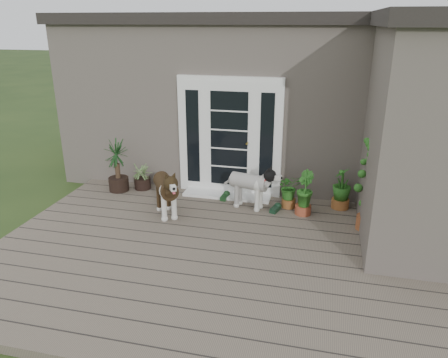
# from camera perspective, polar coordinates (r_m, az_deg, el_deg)

# --- Properties ---
(deck) EXTENTS (6.20, 4.60, 0.12)m
(deck) POSITION_cam_1_polar(r_m,az_deg,el_deg) (6.16, -2.05, -9.95)
(deck) COLOR #6B5B4C
(deck) RESTS_ON ground
(house_main) EXTENTS (7.40, 4.00, 3.10)m
(house_main) POSITION_cam_1_polar(r_m,az_deg,el_deg) (9.62, 4.69, 10.60)
(house_main) COLOR #665E54
(house_main) RESTS_ON ground
(roof_main) EXTENTS (7.60, 4.20, 0.20)m
(roof_main) POSITION_cam_1_polar(r_m,az_deg,el_deg) (9.48, 4.99, 20.47)
(roof_main) COLOR #2D2826
(roof_main) RESTS_ON house_main
(house_wing) EXTENTS (1.60, 2.40, 3.10)m
(house_wing) POSITION_cam_1_polar(r_m,az_deg,el_deg) (6.59, 25.79, 4.08)
(house_wing) COLOR #665E54
(house_wing) RESTS_ON ground
(door_unit) EXTENTS (1.90, 0.14, 2.15)m
(door_unit) POSITION_cam_1_polar(r_m,az_deg,el_deg) (7.76, 0.75, 5.62)
(door_unit) COLOR white
(door_unit) RESTS_ON deck
(door_step) EXTENTS (1.60, 0.40, 0.05)m
(door_step) POSITION_cam_1_polar(r_m,az_deg,el_deg) (7.91, 0.39, -2.12)
(door_step) COLOR white
(door_step) RESTS_ON deck
(brindle_dog) EXTENTS (0.83, 0.98, 0.76)m
(brindle_dog) POSITION_cam_1_polar(r_m,az_deg,el_deg) (7.09, -7.73, -1.96)
(brindle_dog) COLOR #3E2A16
(brindle_dog) RESTS_ON deck
(white_dog) EXTENTS (0.90, 0.55, 0.70)m
(white_dog) POSITION_cam_1_polar(r_m,az_deg,el_deg) (7.32, 3.33, -1.30)
(white_dog) COLOR silver
(white_dog) RESTS_ON deck
(spider_plant) EXTENTS (0.67, 0.67, 0.55)m
(spider_plant) POSITION_cam_1_polar(r_m,az_deg,el_deg) (8.33, -10.84, 0.54)
(spider_plant) COLOR #9FB770
(spider_plant) RESTS_ON deck
(yucca) EXTENTS (0.89, 0.89, 1.02)m
(yucca) POSITION_cam_1_polar(r_m,az_deg,el_deg) (8.26, -14.03, 1.82)
(yucca) COLOR black
(yucca) RESTS_ON deck
(herb_a) EXTENTS (0.54, 0.54, 0.51)m
(herb_a) POSITION_cam_1_polar(r_m,az_deg,el_deg) (7.45, 8.64, -1.93)
(herb_a) COLOR #1D601B
(herb_a) RESTS_ON deck
(herb_b) EXTENTS (0.46, 0.46, 0.54)m
(herb_b) POSITION_cam_1_polar(r_m,az_deg,el_deg) (7.22, 10.55, -2.63)
(herb_b) COLOR #17531A
(herb_b) RESTS_ON deck
(herb_c) EXTENTS (0.47, 0.47, 0.60)m
(herb_c) POSITION_cam_1_polar(r_m,az_deg,el_deg) (7.60, 15.34, -1.62)
(herb_c) COLOR #225819
(herb_c) RESTS_ON deck
(sapling) EXTENTS (0.59, 0.59, 1.58)m
(sapling) POSITION_cam_1_polar(r_m,az_deg,el_deg) (6.76, 18.98, -0.31)
(sapling) COLOR #225418
(sapling) RESTS_ON deck
(clog_left) EXTENTS (0.18, 0.33, 0.10)m
(clog_left) POSITION_cam_1_polar(r_m,az_deg,el_deg) (7.79, 0.15, -2.30)
(clog_left) COLOR #153517
(clog_left) RESTS_ON deck
(clog_right) EXTENTS (0.23, 0.35, 0.10)m
(clog_right) POSITION_cam_1_polar(r_m,az_deg,el_deg) (7.35, 6.86, -3.91)
(clog_right) COLOR black
(clog_right) RESTS_ON deck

